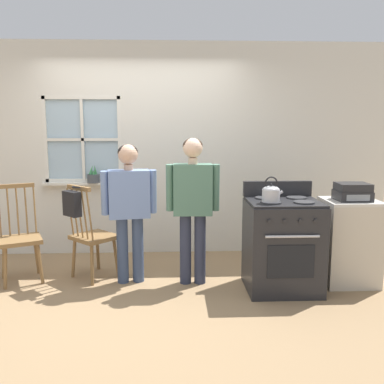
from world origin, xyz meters
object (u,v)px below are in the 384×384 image
at_px(person_teen_center, 193,197).
at_px(stove, 282,244).
at_px(side_counter, 349,242).
at_px(kettle, 271,193).
at_px(handbag, 72,203).
at_px(chair_near_wall, 20,239).
at_px(potted_plant, 93,177).
at_px(stereo, 353,192).
at_px(person_elderly_left, 129,200).
at_px(chair_by_window, 92,237).

distance_m(person_teen_center, stove, 1.04).
xyz_separation_m(person_teen_center, side_counter, (1.65, -0.06, -0.48)).
xyz_separation_m(kettle, handbag, (-1.99, 0.38, -0.15)).
distance_m(chair_near_wall, handbag, 0.73).
relative_size(potted_plant, stereo, 0.68).
xyz_separation_m(stove, potted_plant, (-2.12, 1.27, 0.54)).
height_order(person_teen_center, side_counter, person_teen_center).
distance_m(chair_near_wall, person_elderly_left, 1.27).
bearing_deg(potted_plant, stereo, -21.80).
bearing_deg(person_elderly_left, person_teen_center, -15.00).
xyz_separation_m(chair_near_wall, stove, (2.75, -0.36, 0.01)).
bearing_deg(stove, person_elderly_left, 170.41).
relative_size(handbag, side_counter, 0.34).
xyz_separation_m(chair_by_window, kettle, (1.83, -0.54, 0.56)).
height_order(chair_by_window, stereo, stereo).
height_order(person_elderly_left, side_counter, person_elderly_left).
bearing_deg(stove, person_teen_center, 167.45).
bearing_deg(side_counter, kettle, -163.23).
xyz_separation_m(person_elderly_left, kettle, (1.41, -0.40, 0.12)).
bearing_deg(chair_by_window, side_counter, -141.28).
xyz_separation_m(chair_by_window, person_teen_center, (1.09, -0.21, 0.47)).
bearing_deg(chair_by_window, stereo, -141.71).
xyz_separation_m(chair_by_window, side_counter, (2.74, -0.27, -0.01)).
distance_m(person_teen_center, stereo, 1.66).
bearing_deg(person_elderly_left, chair_near_wall, 165.81).
distance_m(chair_near_wall, kettle, 2.70).
distance_m(potted_plant, side_counter, 3.13).
distance_m(person_elderly_left, side_counter, 2.36).
distance_m(chair_near_wall, stereo, 3.55).
bearing_deg(chair_near_wall, person_elderly_left, -28.12).
distance_m(person_elderly_left, stereo, 2.32).
bearing_deg(chair_near_wall, stove, -30.93).
bearing_deg(potted_plant, side_counter, -21.44).
relative_size(person_elderly_left, potted_plant, 6.39).
height_order(kettle, potted_plant, kettle).
distance_m(stove, handbag, 2.21).
relative_size(chair_by_window, person_teen_center, 0.68).
bearing_deg(person_teen_center, side_counter, -0.68).
bearing_deg(chair_by_window, kettle, -152.22).
xyz_separation_m(kettle, potted_plant, (-1.95, 1.40, -0.01)).
xyz_separation_m(person_elderly_left, stereo, (2.32, -0.14, 0.09)).
relative_size(chair_near_wall, handbag, 3.40).
relative_size(chair_by_window, potted_plant, 4.52).
height_order(chair_near_wall, potted_plant, potted_plant).
bearing_deg(side_counter, potted_plant, 158.56).
xyz_separation_m(chair_by_window, chair_near_wall, (-0.76, -0.05, 0.00)).
height_order(person_teen_center, potted_plant, person_teen_center).
bearing_deg(stove, chair_near_wall, 172.51).
bearing_deg(stereo, stove, -170.71).
relative_size(person_teen_center, handbag, 5.02).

